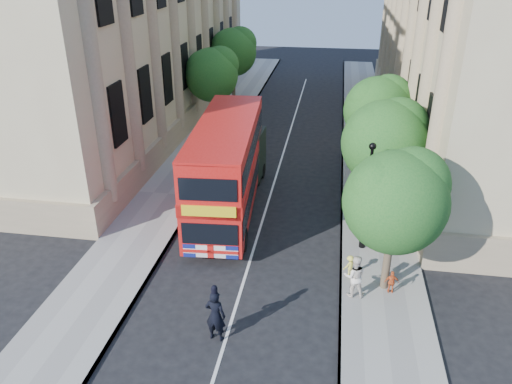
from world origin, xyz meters
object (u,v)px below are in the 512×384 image
at_px(box_van, 239,165).
at_px(woman_pedestrian, 355,276).
at_px(lamp_post, 367,201).
at_px(police_constable, 215,316).
at_px(double_decker_bus, 227,166).

relative_size(box_van, woman_pedestrian, 3.05).
relative_size(lamp_post, box_van, 0.93).
height_order(lamp_post, police_constable, lamp_post).
relative_size(lamp_post, police_constable, 2.50).
xyz_separation_m(police_constable, woman_pedestrian, (4.88, 3.18, -0.00)).
distance_m(double_decker_bus, woman_pedestrian, 9.25).
xyz_separation_m(double_decker_bus, police_constable, (1.63, -9.55, -1.65)).
height_order(double_decker_bus, police_constable, double_decker_bus).
bearing_deg(police_constable, double_decker_bus, -71.18).
xyz_separation_m(lamp_post, double_decker_bus, (-6.97, 2.61, 0.17)).
bearing_deg(box_van, police_constable, -80.62).
xyz_separation_m(double_decker_bus, woman_pedestrian, (6.51, -6.37, -1.66)).
relative_size(double_decker_bus, police_constable, 5.18).
distance_m(police_constable, woman_pedestrian, 5.82).
bearing_deg(woman_pedestrian, box_van, -59.67).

